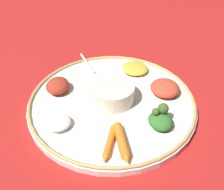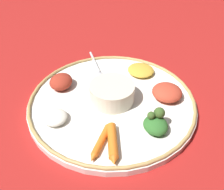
{
  "view_description": "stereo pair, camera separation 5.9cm",
  "coord_description": "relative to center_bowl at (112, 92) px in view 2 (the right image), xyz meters",
  "views": [
    {
      "loc": [
        0.2,
        0.41,
        0.4
      ],
      "look_at": [
        0.0,
        0.0,
        0.03
      ],
      "focal_mm": 39.65,
      "sensor_mm": 36.0,
      "label": 1
    },
    {
      "loc": [
        0.15,
        0.43,
        0.4
      ],
      "look_at": [
        0.0,
        0.0,
        0.03
      ],
      "focal_mm": 39.65,
      "sensor_mm": 36.0,
      "label": 2
    }
  ],
  "objects": [
    {
      "name": "ground_plane",
      "position": [
        0.0,
        0.0,
        -0.04
      ],
      "size": [
        2.4,
        2.4,
        0.0
      ],
      "primitive_type": "plane",
      "color": "maroon"
    },
    {
      "name": "platter",
      "position": [
        0.0,
        0.0,
        -0.03
      ],
      "size": [
        0.4,
        0.4,
        0.02
      ],
      "primitive_type": "cylinder",
      "color": "white",
      "rests_on": "ground_plane"
    },
    {
      "name": "platter_rim",
      "position": [
        0.0,
        0.0,
        -0.02
      ],
      "size": [
        0.4,
        0.4,
        0.01
      ],
      "primitive_type": "torus",
      "color": "tan",
      "rests_on": "platter"
    },
    {
      "name": "center_bowl",
      "position": [
        0.0,
        0.0,
        0.0
      ],
      "size": [
        0.11,
        0.11,
        0.04
      ],
      "color": "beige",
      "rests_on": "platter"
    },
    {
      "name": "spoon",
      "position": [
        -0.01,
        -0.13,
        -0.02
      ],
      "size": [
        0.03,
        0.15,
        0.01
      ],
      "color": "silver",
      "rests_on": "platter"
    },
    {
      "name": "greens_pile",
      "position": [
        -0.05,
        0.12,
        -0.01
      ],
      "size": [
        0.05,
        0.06,
        0.05
      ],
      "color": "#2D6628",
      "rests_on": "platter"
    },
    {
      "name": "carrot_near_spoon",
      "position": [
        0.07,
        0.12,
        -0.02
      ],
      "size": [
        0.07,
        0.08,
        0.01
      ],
      "color": "orange",
      "rests_on": "platter"
    },
    {
      "name": "carrot_outer",
      "position": [
        0.05,
        0.13,
        -0.01
      ],
      "size": [
        0.04,
        0.1,
        0.02
      ],
      "color": "orange",
      "rests_on": "platter"
    },
    {
      "name": "mound_beet",
      "position": [
        0.11,
        -0.09,
        -0.01
      ],
      "size": [
        0.08,
        0.08,
        0.03
      ],
      "primitive_type": "ellipsoid",
      "rotation": [
        0.0,
        0.0,
        0.99
      ],
      "color": "maroon",
      "rests_on": "platter"
    },
    {
      "name": "mound_rice_white",
      "position": [
        0.14,
        0.03,
        -0.01
      ],
      "size": [
        0.08,
        0.08,
        0.02
      ],
      "primitive_type": "ellipsoid",
      "rotation": [
        0.0,
        0.0,
        0.73
      ],
      "color": "silver",
      "rests_on": "platter"
    },
    {
      "name": "mound_berbere_red",
      "position": [
        -0.13,
        0.04,
        -0.01
      ],
      "size": [
        0.1,
        0.1,
        0.03
      ],
      "primitive_type": "ellipsoid",
      "rotation": [
        0.0,
        0.0,
        0.51
      ],
      "color": "#B73D28",
      "rests_on": "platter"
    },
    {
      "name": "mound_lentil_yellow",
      "position": [
        -0.11,
        -0.08,
        -0.01
      ],
      "size": [
        0.09,
        0.09,
        0.02
      ],
      "primitive_type": "ellipsoid",
      "rotation": [
        0.0,
        0.0,
        5.1
      ],
      "color": "gold",
      "rests_on": "platter"
    }
  ]
}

